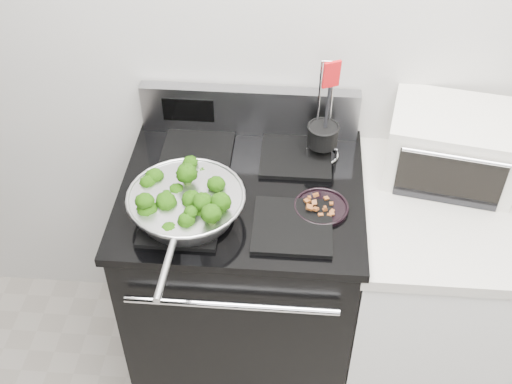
# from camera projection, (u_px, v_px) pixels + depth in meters

# --- Properties ---
(back_wall) EXTENTS (4.00, 0.02, 2.70)m
(back_wall) POSITION_uv_depth(u_px,v_px,m) (344.00, 28.00, 2.04)
(back_wall) COLOR silver
(back_wall) RESTS_ON ground
(gas_range) EXTENTS (0.79, 0.69, 1.13)m
(gas_range) POSITION_uv_depth(u_px,v_px,m) (244.00, 279.00, 2.39)
(gas_range) COLOR black
(gas_range) RESTS_ON floor
(counter) EXTENTS (0.62, 0.68, 0.92)m
(counter) POSITION_uv_depth(u_px,v_px,m) (428.00, 296.00, 2.37)
(counter) COLOR white
(counter) RESTS_ON floor
(skillet) EXTENTS (0.36, 0.58, 0.08)m
(skillet) POSITION_uv_depth(u_px,v_px,m) (186.00, 204.00, 1.94)
(skillet) COLOR silver
(skillet) RESTS_ON gas_range
(broccoli_pile) EXTENTS (0.28, 0.28, 0.10)m
(broccoli_pile) POSITION_uv_depth(u_px,v_px,m) (186.00, 198.00, 1.93)
(broccoli_pile) COLOR black
(broccoli_pile) RESTS_ON skillet
(bacon_plate) EXTENTS (0.17, 0.17, 0.04)m
(bacon_plate) POSITION_uv_depth(u_px,v_px,m) (321.00, 205.00, 1.99)
(bacon_plate) COLOR black
(bacon_plate) RESTS_ON gas_range
(utensil_holder) EXTENTS (0.12, 0.12, 0.37)m
(utensil_holder) POSITION_uv_depth(u_px,v_px,m) (322.00, 140.00, 2.16)
(utensil_holder) COLOR silver
(utensil_holder) RESTS_ON gas_range
(toaster_oven) EXTENTS (0.46, 0.38, 0.23)m
(toaster_oven) POSITION_uv_depth(u_px,v_px,m) (452.00, 145.00, 2.10)
(toaster_oven) COLOR silver
(toaster_oven) RESTS_ON counter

